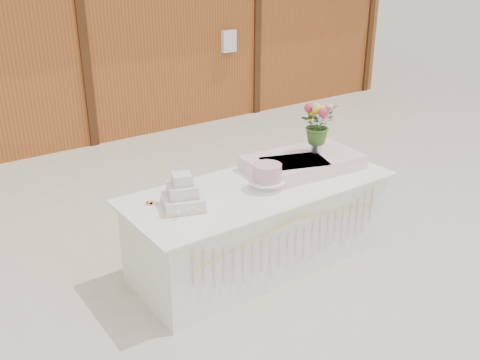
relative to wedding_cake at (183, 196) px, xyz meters
name	(u,v)px	position (x,y,z in m)	size (l,w,h in m)	color
ground	(259,262)	(0.76, -0.02, -0.87)	(80.00, 80.00, 0.00)	beige
barn	(37,15)	(0.74, 5.98, 0.81)	(12.60, 4.60, 3.30)	#994F20
cake_table	(260,225)	(0.76, -0.02, -0.48)	(2.40, 1.00, 0.77)	white
wedding_cake	(183,196)	(0.00, 0.00, 0.00)	(0.41, 0.41, 0.29)	white
pink_cake_stand	(267,175)	(0.76, -0.10, 0.03)	(0.31, 0.31, 0.22)	white
satin_runner	(303,163)	(1.31, 0.05, -0.03)	(1.05, 0.61, 0.13)	#FFD4CD
flower_vase	(316,145)	(1.48, 0.07, 0.10)	(0.10, 0.10, 0.14)	#BBBBC0
bouquet	(318,119)	(1.48, 0.07, 0.35)	(0.33, 0.28, 0.36)	#426C2B
loose_flowers	(151,208)	(-0.22, 0.13, -0.09)	(0.14, 0.34, 0.02)	pink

